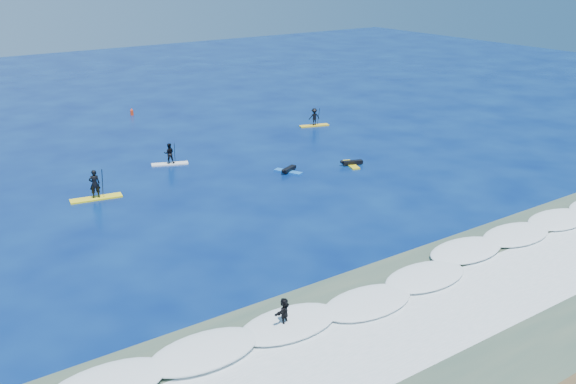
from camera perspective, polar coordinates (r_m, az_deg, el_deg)
ground at (r=39.11m, az=0.07°, el=-2.34°), size 160.00×160.00×0.00m
shallow_water at (r=29.97m, az=15.92°, el=-10.70°), size 90.00×13.00×0.01m
breaking_wave at (r=32.23m, az=10.44°, el=-7.91°), size 40.00×6.00×0.30m
whitewater at (r=30.50m, az=14.46°, el=-9.98°), size 34.00×5.00×0.02m
sup_paddler_left at (r=43.76m, az=-16.77°, el=0.30°), size 3.42×1.41×2.34m
sup_paddler_center at (r=49.76m, az=-10.51°, el=3.21°), size 2.82×1.67×1.94m
sup_paddler_right at (r=60.36m, az=2.35°, el=6.58°), size 2.86×1.46×1.95m
prone_paddler_near at (r=49.17m, az=5.65°, el=2.56°), size 1.77×2.33×0.47m
prone_paddler_far at (r=47.34m, az=0.03°, el=1.95°), size 1.65×2.20×0.45m
wave_surfer at (r=27.71m, az=-0.35°, el=-10.73°), size 1.87×1.28×1.33m
marker_buoy at (r=66.47m, az=-13.71°, el=6.92°), size 0.31×0.31×0.75m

